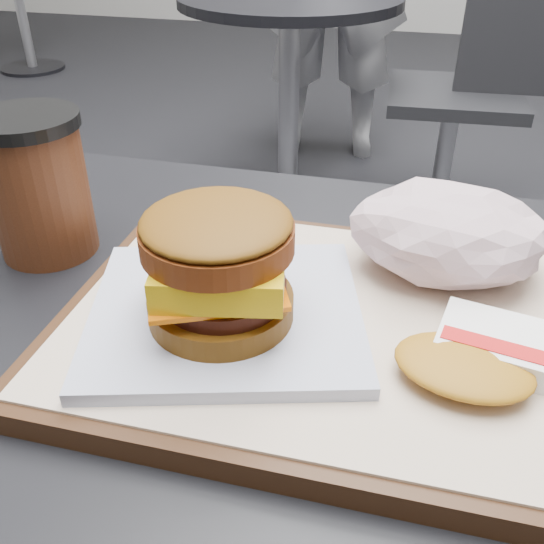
{
  "coord_description": "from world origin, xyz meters",
  "views": [
    {
      "loc": [
        0.09,
        -0.33,
        1.06
      ],
      "look_at": [
        0.0,
        0.0,
        0.83
      ],
      "focal_mm": 40.0,
      "sensor_mm": 36.0,
      "label": 1
    }
  ],
  "objects_px": {
    "coffee_cup": "(37,183)",
    "customer_table": "(268,506)",
    "crumpled_wrapper": "(449,233)",
    "breakfast_sandwich": "(221,278)",
    "neighbor_chair": "(479,81)",
    "serving_tray": "(324,327)",
    "neighbor_table": "(289,61)",
    "hash_brown": "(489,355)"
  },
  "relations": [
    {
      "from": "serving_tray",
      "to": "neighbor_chair",
      "type": "height_order",
      "value": "neighbor_chair"
    },
    {
      "from": "neighbor_table",
      "to": "neighbor_chair",
      "type": "distance_m",
      "value": 0.61
    },
    {
      "from": "customer_table",
      "to": "neighbor_chair",
      "type": "bearing_deg",
      "value": 81.57
    },
    {
      "from": "crumpled_wrapper",
      "to": "neighbor_table",
      "type": "relative_size",
      "value": 0.2
    },
    {
      "from": "neighbor_chair",
      "to": "hash_brown",
      "type": "bearing_deg",
      "value": -93.49
    },
    {
      "from": "crumpled_wrapper",
      "to": "neighbor_chair",
      "type": "relative_size",
      "value": 0.17
    },
    {
      "from": "customer_table",
      "to": "neighbor_table",
      "type": "bearing_deg",
      "value": 101.98
    },
    {
      "from": "coffee_cup",
      "to": "crumpled_wrapper",
      "type": "bearing_deg",
      "value": 3.17
    },
    {
      "from": "customer_table",
      "to": "hash_brown",
      "type": "bearing_deg",
      "value": -3.3
    },
    {
      "from": "customer_table",
      "to": "neighbor_chair",
      "type": "relative_size",
      "value": 0.91
    },
    {
      "from": "crumpled_wrapper",
      "to": "neighbor_table",
      "type": "height_order",
      "value": "crumpled_wrapper"
    },
    {
      "from": "hash_brown",
      "to": "crumpled_wrapper",
      "type": "distance_m",
      "value": 0.12
    },
    {
      "from": "crumpled_wrapper",
      "to": "coffee_cup",
      "type": "xyz_separation_m",
      "value": [
        -0.34,
        -0.02,
        0.01
      ]
    },
    {
      "from": "breakfast_sandwich",
      "to": "neighbor_table",
      "type": "bearing_deg",
      "value": 100.96
    },
    {
      "from": "neighbor_chair",
      "to": "coffee_cup",
      "type": "bearing_deg",
      "value": -106.39
    },
    {
      "from": "customer_table",
      "to": "neighbor_chair",
      "type": "xyz_separation_m",
      "value": [
        0.25,
        1.71,
        -0.07
      ]
    },
    {
      "from": "crumpled_wrapper",
      "to": "neighbor_table",
      "type": "xyz_separation_m",
      "value": [
        -0.47,
        1.54,
        -0.27
      ]
    },
    {
      "from": "breakfast_sandwich",
      "to": "crumpled_wrapper",
      "type": "bearing_deg",
      "value": 36.81
    },
    {
      "from": "coffee_cup",
      "to": "neighbor_table",
      "type": "xyz_separation_m",
      "value": [
        -0.13,
        1.56,
        -0.29
      ]
    },
    {
      "from": "hash_brown",
      "to": "neighbor_chair",
      "type": "height_order",
      "value": "neighbor_chair"
    },
    {
      "from": "crumpled_wrapper",
      "to": "neighbor_table",
      "type": "distance_m",
      "value": 1.64
    },
    {
      "from": "crumpled_wrapper",
      "to": "coffee_cup",
      "type": "bearing_deg",
      "value": -176.83
    },
    {
      "from": "hash_brown",
      "to": "coffee_cup",
      "type": "bearing_deg",
      "value": 165.79
    },
    {
      "from": "neighbor_table",
      "to": "crumpled_wrapper",
      "type": "bearing_deg",
      "value": -73.09
    },
    {
      "from": "customer_table",
      "to": "breakfast_sandwich",
      "type": "height_order",
      "value": "breakfast_sandwich"
    },
    {
      "from": "breakfast_sandwich",
      "to": "neighbor_table",
      "type": "height_order",
      "value": "breakfast_sandwich"
    },
    {
      "from": "serving_tray",
      "to": "breakfast_sandwich",
      "type": "relative_size",
      "value": 1.66
    },
    {
      "from": "coffee_cup",
      "to": "customer_table",
      "type": "bearing_deg",
      "value": -20.96
    },
    {
      "from": "customer_table",
      "to": "coffee_cup",
      "type": "distance_m",
      "value": 0.35
    },
    {
      "from": "coffee_cup",
      "to": "neighbor_chair",
      "type": "relative_size",
      "value": 0.14
    },
    {
      "from": "customer_table",
      "to": "crumpled_wrapper",
      "type": "bearing_deg",
      "value": 41.28
    },
    {
      "from": "neighbor_table",
      "to": "neighbor_chair",
      "type": "height_order",
      "value": "neighbor_chair"
    },
    {
      "from": "customer_table",
      "to": "coffee_cup",
      "type": "bearing_deg",
      "value": 159.04
    },
    {
      "from": "serving_tray",
      "to": "hash_brown",
      "type": "xyz_separation_m",
      "value": [
        0.11,
        -0.03,
        0.02
      ]
    },
    {
      "from": "crumpled_wrapper",
      "to": "neighbor_table",
      "type": "bearing_deg",
      "value": 106.91
    },
    {
      "from": "hash_brown",
      "to": "coffee_cup",
      "type": "relative_size",
      "value": 1.01
    },
    {
      "from": "serving_tray",
      "to": "neighbor_table",
      "type": "xyz_separation_m",
      "value": [
        -0.39,
        1.63,
        -0.23
      ]
    },
    {
      "from": "hash_brown",
      "to": "breakfast_sandwich",
      "type": "bearing_deg",
      "value": 179.32
    },
    {
      "from": "serving_tray",
      "to": "coffee_cup",
      "type": "height_order",
      "value": "coffee_cup"
    },
    {
      "from": "neighbor_table",
      "to": "customer_table",
      "type": "bearing_deg",
      "value": -78.02
    },
    {
      "from": "coffee_cup",
      "to": "neighbor_table",
      "type": "height_order",
      "value": "coffee_cup"
    },
    {
      "from": "coffee_cup",
      "to": "breakfast_sandwich",
      "type": "bearing_deg",
      "value": -25.34
    }
  ]
}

